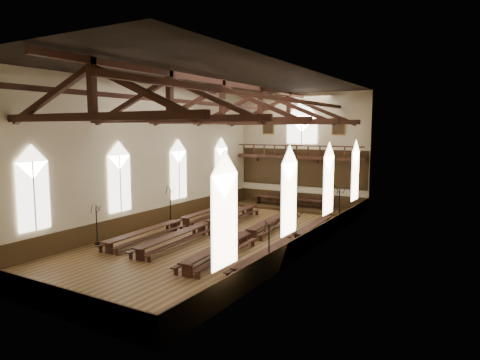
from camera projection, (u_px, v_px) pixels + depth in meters
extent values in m
plane|color=brown|center=(223.00, 237.00, 27.38)|extent=(26.00, 26.00, 0.00)
plane|color=beige|center=(302.00, 150.00, 37.91)|extent=(12.00, 0.00, 12.00)
plane|color=beige|center=(30.00, 181.00, 15.66)|extent=(12.00, 0.00, 12.00)
plane|color=beige|center=(150.00, 156.00, 29.81)|extent=(0.00, 26.00, 26.00)
plane|color=beige|center=(313.00, 163.00, 23.76)|extent=(0.00, 26.00, 26.00)
plane|color=black|center=(222.00, 78.00, 26.19)|extent=(26.00, 26.00, 0.00)
cube|color=#372510|center=(301.00, 199.00, 38.40)|extent=(11.90, 0.08, 1.20)
cube|color=#372510|center=(38.00, 296.00, 16.22)|extent=(11.90, 0.08, 1.20)
cube|color=#372510|center=(152.00, 218.00, 30.31)|extent=(0.08, 25.90, 1.20)
cube|color=#372510|center=(311.00, 240.00, 24.31)|extent=(0.08, 25.90, 1.20)
cube|color=silver|center=(34.00, 196.00, 22.25)|extent=(0.05, 1.80, 3.60)
cube|color=silver|center=(32.00, 162.00, 22.03)|extent=(0.05, 1.80, 1.80)
cylinder|color=beige|center=(34.00, 196.00, 22.23)|extent=(0.08, 0.08, 3.60)
cube|color=silver|center=(120.00, 184.00, 27.38)|extent=(0.05, 1.80, 3.60)
cube|color=silver|center=(119.00, 156.00, 27.17)|extent=(0.05, 1.80, 1.80)
cylinder|color=beige|center=(120.00, 184.00, 27.36)|extent=(0.08, 0.08, 3.60)
cube|color=silver|center=(179.00, 175.00, 32.51)|extent=(0.05, 1.80, 3.60)
cube|color=silver|center=(178.00, 151.00, 32.30)|extent=(0.05, 1.80, 1.80)
cylinder|color=beige|center=(179.00, 175.00, 32.49)|extent=(0.08, 0.08, 3.60)
cube|color=silver|center=(222.00, 169.00, 37.65)|extent=(0.05, 1.80, 3.60)
cube|color=silver|center=(222.00, 148.00, 37.43)|extent=(0.05, 1.80, 1.80)
cylinder|color=beige|center=(222.00, 169.00, 37.63)|extent=(0.08, 0.08, 3.60)
cube|color=silver|center=(225.00, 221.00, 16.30)|extent=(0.05, 1.80, 3.60)
cube|color=silver|center=(225.00, 174.00, 16.09)|extent=(0.05, 1.80, 1.80)
cylinder|color=beige|center=(224.00, 221.00, 16.32)|extent=(0.08, 0.08, 3.60)
cube|color=silver|center=(289.00, 199.00, 21.44)|extent=(0.05, 1.80, 3.60)
cube|color=silver|center=(289.00, 163.00, 21.22)|extent=(0.05, 1.80, 1.80)
cylinder|color=beige|center=(288.00, 199.00, 21.46)|extent=(0.08, 0.08, 3.60)
cube|color=silver|center=(328.00, 185.00, 26.57)|extent=(0.05, 1.80, 3.60)
cube|color=silver|center=(329.00, 156.00, 26.35)|extent=(0.05, 1.80, 1.80)
cylinder|color=beige|center=(328.00, 185.00, 26.59)|extent=(0.08, 0.08, 3.60)
cube|color=silver|center=(355.00, 176.00, 31.70)|extent=(0.05, 1.80, 3.60)
cube|color=silver|center=(356.00, 152.00, 31.49)|extent=(0.05, 1.80, 1.80)
cylinder|color=beige|center=(355.00, 176.00, 31.72)|extent=(0.08, 0.08, 3.60)
cube|color=white|center=(302.00, 130.00, 37.61)|extent=(2.80, 0.05, 2.40)
cube|color=white|center=(302.00, 116.00, 37.46)|extent=(2.80, 0.05, 2.80)
cylinder|color=beige|center=(302.00, 130.00, 37.57)|extent=(0.10, 0.10, 2.40)
cube|color=black|center=(299.00, 157.00, 37.42)|extent=(11.80, 1.20, 0.20)
cube|color=#372510|center=(301.00, 168.00, 38.04)|extent=(11.80, 0.10, 3.30)
cube|color=black|center=(297.00, 146.00, 36.83)|extent=(11.60, 0.12, 0.10)
cube|color=black|center=(297.00, 156.00, 36.94)|extent=(11.60, 0.12, 0.10)
cube|color=black|center=(256.00, 158.00, 40.06)|extent=(0.35, 0.40, 0.50)
cube|color=black|center=(285.00, 159.00, 38.55)|extent=(0.35, 0.40, 0.50)
cube|color=black|center=(317.00, 161.00, 37.04)|extent=(0.35, 0.40, 0.50)
cube|color=black|center=(351.00, 162.00, 35.53)|extent=(0.35, 0.40, 0.50)
cube|color=brown|center=(268.00, 127.00, 39.24)|extent=(1.15, 0.06, 1.45)
cube|color=black|center=(268.00, 127.00, 39.21)|extent=(0.95, 0.04, 1.25)
cube|color=brown|center=(339.00, 126.00, 35.92)|extent=(1.15, 0.06, 1.45)
cube|color=black|center=(338.00, 126.00, 35.88)|extent=(0.95, 0.04, 1.25)
cube|color=black|center=(93.00, 117.00, 17.94)|extent=(11.70, 0.35, 0.35)
cube|color=black|center=(92.00, 85.00, 17.79)|extent=(0.30, 0.30, 2.40)
cube|color=black|center=(48.00, 98.00, 19.29)|extent=(5.44, 0.26, 2.40)
cube|color=black|center=(144.00, 92.00, 16.38)|extent=(5.44, 0.26, 2.40)
cube|color=black|center=(170.00, 119.00, 22.22)|extent=(11.70, 0.35, 0.35)
cube|color=black|center=(170.00, 94.00, 22.07)|extent=(0.30, 0.30, 2.40)
cube|color=black|center=(129.00, 103.00, 23.56)|extent=(5.44, 0.26, 2.40)
cube|color=black|center=(216.00, 100.00, 20.66)|extent=(5.44, 0.26, 2.40)
cube|color=black|center=(222.00, 121.00, 26.50)|extent=(11.70, 0.35, 0.35)
cube|color=black|center=(222.00, 99.00, 26.34)|extent=(0.30, 0.30, 2.40)
cube|color=black|center=(185.00, 107.00, 27.84)|extent=(5.44, 0.26, 2.40)
cube|color=black|center=(264.00, 105.00, 24.94)|extent=(5.44, 0.26, 2.40)
cube|color=black|center=(260.00, 122.00, 30.78)|extent=(11.70, 0.35, 0.35)
cube|color=black|center=(260.00, 103.00, 30.62)|extent=(0.30, 0.30, 2.40)
cube|color=black|center=(226.00, 110.00, 32.12)|extent=(5.44, 0.26, 2.40)
cube|color=black|center=(297.00, 108.00, 29.22)|extent=(5.44, 0.26, 2.40)
cube|color=black|center=(288.00, 123.00, 35.05)|extent=(11.70, 0.35, 0.35)
cube|color=black|center=(289.00, 107.00, 34.90)|extent=(0.30, 0.30, 2.40)
cube|color=black|center=(258.00, 112.00, 36.40)|extent=(5.44, 0.26, 2.40)
cube|color=black|center=(322.00, 111.00, 33.49)|extent=(5.44, 0.26, 2.40)
cube|color=black|center=(179.00, 101.00, 28.04)|extent=(0.25, 25.70, 0.25)
cube|color=black|center=(271.00, 97.00, 24.65)|extent=(0.25, 25.70, 0.25)
cube|color=black|center=(222.00, 83.00, 26.22)|extent=(0.30, 25.70, 0.30)
cube|color=black|center=(142.00, 230.00, 26.35)|extent=(0.99, 6.66, 0.08)
cube|color=black|center=(105.00, 247.00, 23.84)|extent=(0.57, 0.10, 0.64)
cube|color=black|center=(173.00, 226.00, 28.95)|extent=(0.57, 0.10, 0.64)
cube|color=black|center=(142.00, 237.00, 26.40)|extent=(0.36, 5.87, 0.08)
cube|color=black|center=(135.00, 234.00, 26.65)|extent=(0.59, 6.64, 0.06)
cube|color=black|center=(97.00, 249.00, 24.08)|extent=(0.22, 0.08, 0.37)
cube|color=black|center=(167.00, 227.00, 29.27)|extent=(0.22, 0.08, 0.37)
cube|color=black|center=(150.00, 236.00, 26.11)|extent=(0.59, 6.64, 0.06)
cube|color=black|center=(112.00, 251.00, 23.54)|extent=(0.22, 0.08, 0.37)
cube|color=black|center=(181.00, 229.00, 28.73)|extent=(0.22, 0.08, 0.37)
cube|color=black|center=(210.00, 211.00, 32.68)|extent=(0.99, 6.66, 0.08)
cube|color=black|center=(186.00, 222.00, 30.17)|extent=(0.57, 0.10, 0.64)
cube|color=black|center=(231.00, 209.00, 35.28)|extent=(0.57, 0.10, 0.64)
cube|color=black|center=(210.00, 216.00, 32.73)|extent=(0.36, 5.87, 0.08)
cube|color=black|center=(204.00, 213.00, 32.98)|extent=(0.59, 6.64, 0.06)
cube|color=black|center=(179.00, 224.00, 30.41)|extent=(0.22, 0.08, 0.37)
cube|color=black|center=(225.00, 210.00, 35.60)|extent=(0.22, 0.08, 0.37)
cube|color=black|center=(217.00, 215.00, 32.44)|extent=(0.59, 6.64, 0.06)
cube|color=black|center=(193.00, 225.00, 29.87)|extent=(0.22, 0.08, 0.37)
cube|color=black|center=(237.00, 211.00, 35.06)|extent=(0.22, 0.08, 0.37)
cube|color=black|center=(170.00, 234.00, 25.26)|extent=(1.17, 6.84, 0.08)
cube|color=black|center=(133.00, 253.00, 22.69)|extent=(0.58, 0.12, 0.65)
cube|color=black|center=(201.00, 230.00, 27.93)|extent=(0.58, 0.12, 0.65)
cube|color=black|center=(170.00, 242.00, 25.32)|extent=(0.51, 6.02, 0.08)
cube|color=black|center=(162.00, 238.00, 25.56)|extent=(0.76, 6.81, 0.06)
cube|color=black|center=(124.00, 254.00, 22.93)|extent=(0.22, 0.08, 0.38)
cube|color=black|center=(193.00, 231.00, 28.25)|extent=(0.22, 0.08, 0.38)
cube|color=black|center=(179.00, 240.00, 25.03)|extent=(0.76, 6.81, 0.06)
cube|color=black|center=(142.00, 257.00, 22.40)|extent=(0.22, 0.08, 0.38)
cube|color=black|center=(209.00, 233.00, 27.72)|extent=(0.22, 0.08, 0.38)
cube|color=black|center=(235.00, 213.00, 31.60)|extent=(1.17, 6.84, 0.08)
cube|color=black|center=(212.00, 226.00, 29.02)|extent=(0.58, 0.12, 0.65)
cube|color=black|center=(255.00, 211.00, 34.26)|extent=(0.58, 0.12, 0.65)
cube|color=black|center=(235.00, 219.00, 31.65)|extent=(0.51, 6.02, 0.08)
cube|color=black|center=(228.00, 216.00, 31.90)|extent=(0.76, 6.81, 0.06)
cube|color=black|center=(204.00, 227.00, 29.26)|extent=(0.22, 0.08, 0.38)
cube|color=black|center=(248.00, 212.00, 34.58)|extent=(0.22, 0.08, 0.38)
cube|color=black|center=(242.00, 218.00, 31.36)|extent=(0.76, 6.81, 0.06)
cube|color=black|center=(219.00, 229.00, 28.73)|extent=(0.22, 0.08, 0.38)
cube|color=black|center=(262.00, 213.00, 34.05)|extent=(0.22, 0.08, 0.38)
cube|color=black|center=(213.00, 246.00, 22.81)|extent=(1.23, 6.80, 0.08)
cube|color=black|center=(177.00, 268.00, 20.25)|extent=(0.58, 0.12, 0.65)
cube|color=black|center=(242.00, 240.00, 25.46)|extent=(0.58, 0.12, 0.65)
cube|color=black|center=(213.00, 254.00, 22.86)|extent=(0.57, 5.98, 0.08)
cube|color=black|center=(204.00, 250.00, 23.10)|extent=(0.83, 6.77, 0.06)
cube|color=black|center=(166.00, 270.00, 20.48)|extent=(0.22, 0.09, 0.38)
cube|color=black|center=(233.00, 241.00, 25.78)|extent=(0.22, 0.09, 0.38)
cube|color=black|center=(223.00, 252.00, 22.59)|extent=(0.83, 6.77, 0.06)
cube|color=black|center=(188.00, 273.00, 19.96)|extent=(0.22, 0.09, 0.38)
cube|color=black|center=(252.00, 243.00, 25.26)|extent=(0.22, 0.09, 0.38)
cube|color=black|center=(274.00, 220.00, 29.14)|extent=(1.23, 6.80, 0.08)
cube|color=black|center=(253.00, 235.00, 26.58)|extent=(0.58, 0.12, 0.65)
cube|color=black|center=(292.00, 218.00, 31.79)|extent=(0.58, 0.12, 0.65)
cube|color=black|center=(274.00, 227.00, 29.20)|extent=(0.57, 5.98, 0.08)
cube|color=black|center=(266.00, 224.00, 29.43)|extent=(0.83, 6.77, 0.06)
cube|color=black|center=(244.00, 236.00, 26.81)|extent=(0.22, 0.09, 0.38)
cube|color=black|center=(285.00, 219.00, 32.11)|extent=(0.22, 0.09, 0.38)
cube|color=black|center=(282.00, 225.00, 28.92)|extent=(0.83, 6.77, 0.06)
cube|color=black|center=(261.00, 238.00, 26.29)|extent=(0.22, 0.09, 0.38)
cube|color=black|center=(300.00, 220.00, 31.59)|extent=(0.22, 0.09, 0.38)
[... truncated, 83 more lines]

